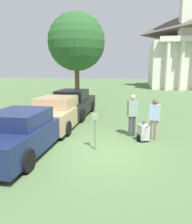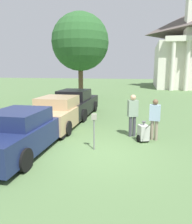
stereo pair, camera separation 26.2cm
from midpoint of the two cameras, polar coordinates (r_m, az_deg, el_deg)
The scene contains 10 objects.
ground_plane at distance 7.73m, azimuth -0.34°, elevation -10.67°, with size 120.00×120.00×0.00m, color #517042.
parked_car_navy at distance 8.11m, azimuth -19.39°, elevation -5.04°, with size 2.00×4.83×1.50m.
parked_car_tan at distance 11.14m, azimuth -10.59°, elevation -0.22°, with size 2.10×4.67×1.54m.
parked_car_black at distance 13.64m, azimuth -6.56°, elevation 2.10°, with size 2.05×5.04×1.63m.
parking_meter at distance 7.77m, azimuth -1.17°, elevation -3.37°, with size 0.18×0.09×1.33m.
person_worker at distance 9.45m, azimuth 8.72°, elevation -0.13°, with size 0.47×0.37×1.82m.
person_supervisor at distance 9.19m, azimuth 14.25°, elevation -1.21°, with size 0.45×0.29×1.69m.
equipment_cart at distance 8.99m, azimuth 11.50°, elevation -5.14°, with size 0.58×0.98×1.00m.
church at distance 38.55m, azimuth 21.20°, elevation 15.78°, with size 9.39×13.82×26.55m.
shade_tree at distance 20.82m, azimuth -5.50°, elevation 17.72°, with size 5.19×5.19×7.89m.
Camera 1 is at (1.23, -7.08, 2.87)m, focal length 35.00 mm.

